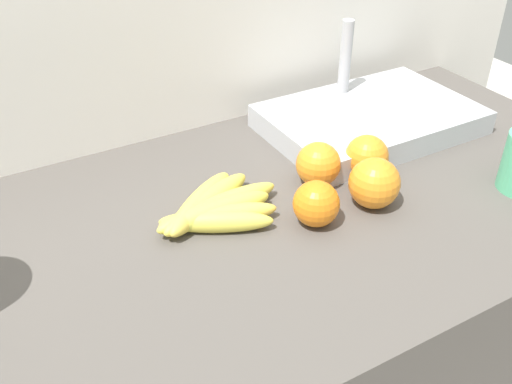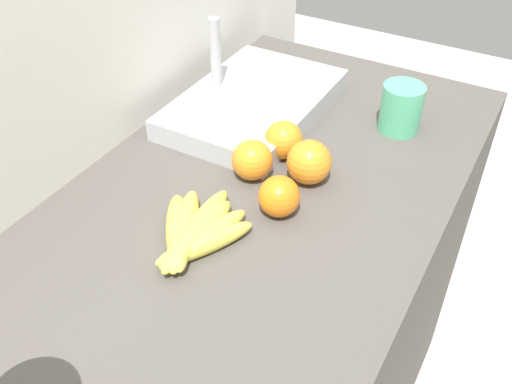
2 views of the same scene
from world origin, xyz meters
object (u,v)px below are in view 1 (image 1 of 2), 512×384
(orange_back_left, at_px, (374,183))
(sink_basin, at_px, (369,118))
(orange_far_right, at_px, (318,164))
(banana_bunch, at_px, (213,210))
(orange_center, at_px, (316,204))
(orange_back_right, at_px, (367,156))

(orange_back_left, xyz_separation_m, sink_basin, (0.16, 0.21, -0.02))
(orange_far_right, height_order, orange_back_left, orange_back_left)
(banana_bunch, bearing_deg, sink_basin, 16.36)
(orange_center, xyz_separation_m, orange_back_right, (0.16, 0.07, 0.00))
(banana_bunch, xyz_separation_m, orange_center, (0.14, -0.09, 0.02))
(banana_bunch, xyz_separation_m, orange_back_right, (0.29, -0.01, 0.02))
(orange_far_right, bearing_deg, orange_back_right, -12.38)
(orange_far_right, relative_size, orange_center, 1.05)
(orange_back_right, relative_size, orange_back_left, 0.91)
(banana_bunch, relative_size, orange_far_right, 2.87)
(orange_far_right, relative_size, orange_back_right, 1.01)
(orange_center, bearing_deg, orange_far_right, 53.79)
(orange_center, distance_m, orange_back_left, 0.11)
(orange_far_right, distance_m, orange_back_left, 0.11)
(orange_back_right, distance_m, orange_back_left, 0.09)
(orange_back_right, bearing_deg, sink_basin, 49.15)
(banana_bunch, xyz_separation_m, orange_back_left, (0.24, -0.09, 0.02))
(orange_far_right, xyz_separation_m, orange_back_left, (0.04, -0.10, 0.00))
(banana_bunch, distance_m, orange_center, 0.16)
(orange_far_right, distance_m, sink_basin, 0.23)
(orange_far_right, bearing_deg, orange_center, -126.21)
(sink_basin, bearing_deg, orange_center, -142.82)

